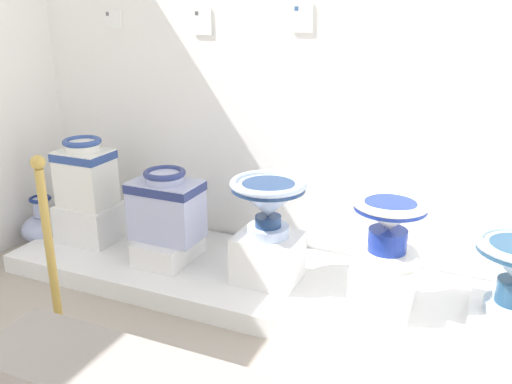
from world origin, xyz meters
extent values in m
cube|color=white|center=(1.85, 2.76, 1.42)|extent=(3.89, 0.06, 2.85)
cube|color=white|center=(1.85, 2.28, 0.06)|extent=(3.19, 0.86, 0.11)
cube|color=white|center=(0.58, 2.29, 0.23)|extent=(0.37, 0.31, 0.24)
cube|color=white|center=(0.58, 2.29, 0.53)|extent=(0.32, 0.25, 0.36)
cube|color=#2D478F|center=(0.58, 2.29, 0.68)|extent=(0.33, 0.26, 0.05)
cylinder|color=white|center=(0.58, 2.29, 0.74)|extent=(0.21, 0.21, 0.06)
torus|color=#2D478F|center=(0.58, 2.29, 0.77)|extent=(0.24, 0.24, 0.04)
cube|color=white|center=(1.21, 2.23, 0.18)|extent=(0.29, 0.39, 0.14)
cube|color=#AFB7DD|center=(1.21, 2.23, 0.43)|extent=(0.40, 0.26, 0.35)
cube|color=navy|center=(1.21, 2.23, 0.57)|extent=(0.41, 0.27, 0.05)
cylinder|color=#AFB7DD|center=(1.21, 2.23, 0.63)|extent=(0.22, 0.22, 0.05)
torus|color=navy|center=(1.21, 2.23, 0.66)|extent=(0.25, 0.25, 0.04)
cube|color=white|center=(1.86, 2.24, 0.25)|extent=(0.35, 0.29, 0.27)
cylinder|color=#B1C5E9|center=(1.86, 2.24, 0.41)|extent=(0.23, 0.23, 0.06)
cylinder|color=navy|center=(1.86, 2.24, 0.47)|extent=(0.14, 0.14, 0.06)
cone|color=#B1C5E9|center=(1.86, 2.24, 0.59)|extent=(0.40, 0.40, 0.19)
cylinder|color=navy|center=(1.86, 2.24, 0.66)|extent=(0.40, 0.40, 0.03)
torus|color=#B1C5E9|center=(1.86, 2.24, 0.68)|extent=(0.41, 0.41, 0.04)
cylinder|color=navy|center=(1.86, 2.24, 0.68)|extent=(0.28, 0.28, 0.01)
cube|color=white|center=(2.51, 2.22, 0.24)|extent=(0.30, 0.33, 0.25)
cylinder|color=white|center=(2.51, 2.22, 0.39)|extent=(0.30, 0.30, 0.06)
cylinder|color=navy|center=(2.51, 2.22, 0.48)|extent=(0.19, 0.19, 0.11)
cone|color=white|center=(2.51, 2.22, 0.60)|extent=(0.36, 0.36, 0.14)
cylinder|color=navy|center=(2.51, 2.22, 0.66)|extent=(0.35, 0.35, 0.03)
torus|color=white|center=(2.51, 2.22, 0.68)|extent=(0.37, 0.37, 0.04)
cylinder|color=navy|center=(2.51, 2.22, 0.67)|extent=(0.25, 0.25, 0.01)
cube|color=white|center=(3.10, 2.31, 0.14)|extent=(0.37, 0.37, 0.06)
cylinder|color=#9FB6CC|center=(3.10, 2.31, 0.20)|extent=(0.26, 0.26, 0.05)
cube|color=white|center=(0.56, 2.73, 1.48)|extent=(0.13, 0.01, 0.11)
cube|color=slate|center=(0.51, 2.73, 1.52)|extent=(0.02, 0.01, 0.02)
cube|color=white|center=(1.22, 2.73, 1.48)|extent=(0.12, 0.01, 0.16)
cube|color=slate|center=(1.18, 2.73, 1.52)|extent=(0.02, 0.01, 0.02)
cube|color=white|center=(1.86, 2.73, 1.51)|extent=(0.12, 0.01, 0.16)
cube|color=#386BAD|center=(1.82, 2.73, 1.55)|extent=(0.02, 0.01, 0.02)
cylinder|color=navy|center=(0.20, 2.26, 0.01)|extent=(0.18, 0.18, 0.03)
ellipsoid|color=#9FA8CF|center=(0.20, 2.26, 0.13)|extent=(0.29, 0.29, 0.19)
cylinder|color=#9FA8CF|center=(0.20, 2.26, 0.28)|extent=(0.11, 0.11, 0.12)
torus|color=navy|center=(0.20, 2.26, 0.35)|extent=(0.15, 0.15, 0.02)
cylinder|color=#B69341|center=(1.15, 1.38, 0.01)|extent=(0.26, 0.26, 0.02)
cylinder|color=#B69341|center=(1.15, 1.38, 0.47)|extent=(0.04, 0.04, 0.89)
sphere|color=#B69341|center=(1.15, 1.38, 0.94)|extent=(0.06, 0.06, 0.06)
camera|label=1|loc=(2.91, -0.29, 1.59)|focal=38.31mm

